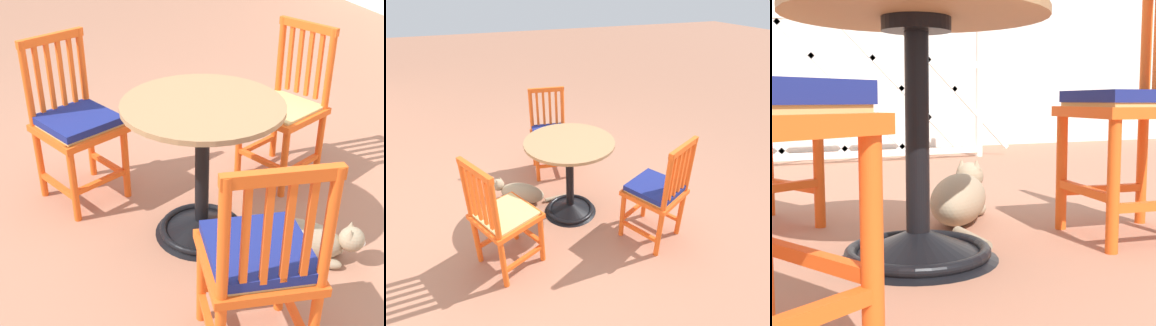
{
  "view_description": "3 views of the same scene",
  "coord_description": "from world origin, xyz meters",
  "views": [
    {
      "loc": [
        2.14,
        -0.62,
        1.68
      ],
      "look_at": [
        0.02,
        0.06,
        0.39
      ],
      "focal_mm": 48.91,
      "sensor_mm": 36.0,
      "label": 1
    },
    {
      "loc": [
        -2.18,
        0.88,
        1.9
      ],
      "look_at": [
        0.19,
        -0.03,
        0.43
      ],
      "focal_mm": 29.98,
      "sensor_mm": 36.0,
      "label": 2
    },
    {
      "loc": [
        -0.48,
        -1.4,
        0.47
      ],
      "look_at": [
        0.25,
        0.15,
        0.27
      ],
      "focal_mm": 51.3,
      "sensor_mm": 36.0,
      "label": 3
    }
  ],
  "objects": [
    {
      "name": "tabby_cat",
      "position": [
        0.41,
        0.51,
        0.1
      ],
      "size": [
        0.42,
        0.69,
        0.23
      ],
      "color": "#9E896B",
      "rests_on": "ground_plane"
    },
    {
      "name": "ground_plane",
      "position": [
        0.0,
        0.0,
        0.0
      ],
      "size": [
        24.0,
        24.0,
        0.0
      ],
      "primitive_type": "plane",
      "color": "#A36B51"
    },
    {
      "name": "orange_chair_at_corner",
      "position": [
        0.85,
        0.04,
        0.45
      ],
      "size": [
        0.45,
        0.45,
        0.91
      ],
      "color": "#EA5619",
      "rests_on": "ground_plane"
    },
    {
      "name": "orange_chair_by_planter",
      "position": [
        -0.48,
        -0.44,
        0.45
      ],
      "size": [
        0.54,
        0.54,
        0.91
      ],
      "color": "#EA5619",
      "rests_on": "ground_plane"
    },
    {
      "name": "orange_chair_near_fence",
      "position": [
        -0.35,
        0.75,
        0.43
      ],
      "size": [
        0.53,
        0.53,
        0.91
      ],
      "color": "#EA5619",
      "rests_on": "ground_plane"
    },
    {
      "name": "cafe_table",
      "position": [
        0.08,
        0.09,
        0.28
      ],
      "size": [
        0.76,
        0.76,
        0.73
      ],
      "color": "black",
      "rests_on": "ground_plane"
    }
  ]
}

